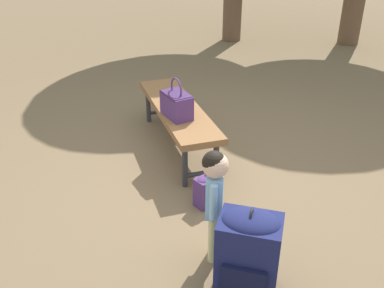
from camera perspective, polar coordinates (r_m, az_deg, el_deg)
The scene contains 6 objects.
ground_plane at distance 3.64m, azimuth 1.55°, elevation -6.07°, with size 40.00×40.00×0.00m, color brown.
park_bench at distance 4.12m, azimuth -1.98°, elevation 4.40°, with size 1.63×0.55×0.45m.
handbag at distance 3.82m, azimuth -2.09°, elevation 5.43°, with size 0.36×0.27×0.37m.
child_standing at distance 2.67m, azimuth 3.04°, elevation -6.24°, with size 0.21×0.17×0.81m.
backpack_large at distance 2.59m, azimuth 7.58°, elevation -14.17°, with size 0.41×0.44×0.61m.
backpack_small at distance 3.38m, azimuth 1.86°, elevation -6.17°, with size 0.19×0.21×0.29m.
Camera 1 is at (2.93, -0.76, 2.03)m, focal length 39.71 mm.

